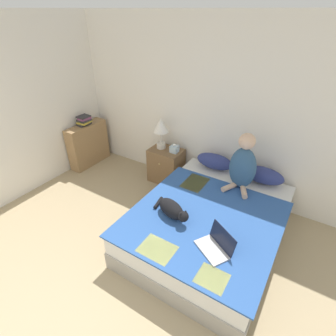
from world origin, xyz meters
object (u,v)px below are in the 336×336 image
at_px(bed, 210,224).
at_px(nightstand, 166,165).
at_px(person_sitting, 243,165).
at_px(cat_tabby, 172,209).
at_px(pillow_near, 215,161).
at_px(book_stack_top, 84,120).
at_px(pillow_far, 263,175).
at_px(tissue_box, 174,149).
at_px(laptop_open, 216,246).
at_px(table_lamp, 161,128).
at_px(bookshelf, 88,144).

bearing_deg(bed, nightstand, 144.34).
bearing_deg(person_sitting, cat_tabby, -115.37).
relative_size(pillow_near, book_stack_top, 2.25).
bearing_deg(book_stack_top, pillow_far, 5.66).
relative_size(cat_tabby, tissue_box, 3.81).
bearing_deg(nightstand, tissue_box, 3.00).
xyz_separation_m(pillow_far, laptop_open, (-0.07, -1.44, -0.06)).
bearing_deg(laptop_open, table_lamp, 169.05).
bearing_deg(table_lamp, tissue_box, -2.10).
height_order(pillow_near, tissue_box, tissue_box).
xyz_separation_m(person_sitting, book_stack_top, (-2.86, -0.03, 0.02)).
bearing_deg(pillow_far, pillow_near, 180.00).
bearing_deg(nightstand, person_sitting, -10.14).
relative_size(table_lamp, tissue_box, 3.67).
bearing_deg(bed, bookshelf, 167.88).
distance_m(cat_tabby, table_lamp, 1.60).
height_order(table_lamp, bookshelf, table_lamp).
xyz_separation_m(laptop_open, tissue_box, (-1.32, 1.41, 0.10)).
distance_m(cat_tabby, tissue_box, 1.41).
height_order(laptop_open, book_stack_top, book_stack_top).
relative_size(pillow_far, tissue_box, 3.95).
relative_size(person_sitting, table_lamp, 1.51).
distance_m(bed, nightstand, 1.46).
bearing_deg(bed, laptop_open, -62.37).
bearing_deg(cat_tabby, table_lamp, 147.79).
bearing_deg(person_sitting, tissue_box, 168.20).
distance_m(cat_tabby, nightstand, 1.51).
bearing_deg(cat_tabby, laptop_open, 2.65).
bearing_deg(tissue_box, book_stack_top, -170.95).
bearing_deg(laptop_open, pillow_near, 145.01).
bearing_deg(person_sitting, bookshelf, -179.43).
xyz_separation_m(bed, table_lamp, (-1.29, 0.87, 0.70)).
relative_size(pillow_near, table_lamp, 1.08).
height_order(pillow_far, book_stack_top, book_stack_top).
bearing_deg(laptop_open, nightstand, 167.40).
distance_m(pillow_near, bookshelf, 2.40).
bearing_deg(pillow_far, tissue_box, -178.52).
bearing_deg(pillow_near, bookshelf, -172.60).
bearing_deg(book_stack_top, laptop_open, -20.62).
height_order(tissue_box, book_stack_top, book_stack_top).
bearing_deg(laptop_open, cat_tabby, -166.10).
bearing_deg(pillow_far, cat_tabby, -118.75).
relative_size(pillow_near, nightstand, 0.95).
relative_size(cat_tabby, laptop_open, 1.25).
distance_m(bookshelf, book_stack_top, 0.47).
bearing_deg(bed, pillow_far, 68.16).
bearing_deg(bookshelf, person_sitting, 0.57).
xyz_separation_m(cat_tabby, tissue_box, (-0.70, 1.22, 0.05)).
distance_m(bed, bookshelf, 2.80).
height_order(pillow_far, bookshelf, bookshelf).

